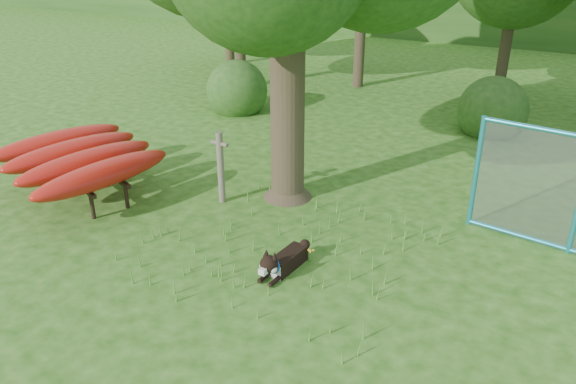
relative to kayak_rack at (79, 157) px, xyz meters
The scene contains 7 objects.
ground 4.69m from the kayak_rack, 13.79° to the right, with size 80.00×80.00×0.00m, color #235511.
wooden_post 2.89m from the kayak_rack, 20.15° to the left, with size 0.39×0.14×1.43m.
kayak_rack is the anchor object (origin of this frame).
husky_dog 5.08m from the kayak_rack, ahead, with size 0.37×1.20×0.54m.
wildflower_clump 5.28m from the kayak_rack, ahead, with size 0.11×0.11×0.23m.
shrub_left 6.46m from the kayak_rack, 94.56° to the left, with size 1.80×1.80×1.80m, color #254F19.
shrub_mid 10.25m from the kayak_rack, 50.59° to the left, with size 1.80×1.80×1.80m, color #254F19.
Camera 1 is at (4.18, -6.00, 4.77)m, focal length 35.00 mm.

